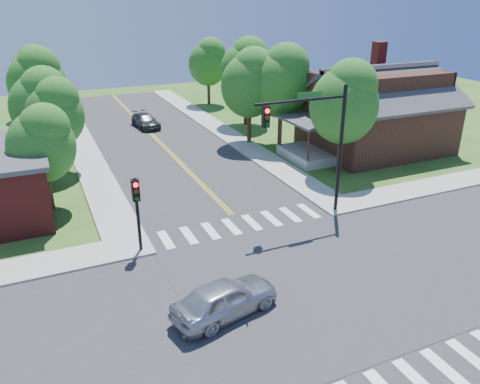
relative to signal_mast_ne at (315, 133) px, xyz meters
name	(u,v)px	position (x,y,z in m)	size (l,w,h in m)	color
ground	(301,285)	(-3.91, -5.59, -4.85)	(100.00, 100.00, 0.00)	#28591B
road_ns	(301,285)	(-3.91, -5.59, -4.83)	(10.00, 90.00, 0.04)	#2D2D30
road_ew	(301,285)	(-3.91, -5.59, -4.83)	(90.00, 10.00, 0.04)	#2D2D30
intersection_patch	(301,285)	(-3.91, -5.59, -4.85)	(10.20, 10.20, 0.06)	#2D2D30
sidewalk_ne	(366,142)	(11.90, 10.23, -4.78)	(40.00, 40.00, 0.14)	#9E9B93
crosswalk_north	(242,224)	(-3.91, 0.61, -4.80)	(8.85, 2.00, 0.01)	white
centerline	(302,284)	(-3.91, -5.59, -4.80)	(0.30, 90.00, 0.01)	yellow
signal_mast_ne	(315,133)	(0.00, 0.00, 0.00)	(5.30, 0.42, 7.20)	black
signal_pole_nw	(137,202)	(-9.51, -0.01, -2.19)	(0.34, 0.42, 3.80)	black
house_ne	(376,108)	(11.19, 8.65, -1.52)	(13.05, 8.80, 7.11)	black
tree_e_a	(346,100)	(5.52, 5.01, 0.26)	(4.59, 4.36, 7.81)	#382314
tree_e_b	(283,79)	(5.02, 12.59, 0.51)	(4.81, 4.57, 8.18)	#382314
tree_e_c	(247,68)	(5.28, 19.86, 0.47)	(4.78, 4.54, 8.13)	#382314
tree_e_d	(209,61)	(5.26, 29.72, -0.06)	(4.30, 4.09, 7.32)	#382314
tree_w_a	(43,142)	(-13.00, 6.94, -0.80)	(3.64, 3.46, 6.19)	#382314
tree_w_b	(43,103)	(-12.53, 14.25, -0.14)	(4.23, 4.02, 7.20)	#382314
tree_w_c	(38,79)	(-12.47, 21.94, 0.27)	(4.60, 4.37, 7.82)	#382314
tree_w_d	(34,70)	(-12.54, 30.99, -0.17)	(4.21, 4.00, 7.15)	#382314
tree_house	(251,81)	(2.92, 14.03, 0.29)	(4.61, 4.38, 7.84)	#382314
tree_bldg	(55,111)	(-11.89, 13.02, -0.50)	(3.91, 3.71, 6.64)	#382314
car_silver	(225,299)	(-7.65, -6.10, -4.12)	(4.59, 2.69, 1.47)	#B3B6BB
car_dgrey	(146,121)	(-3.82, 22.55, -4.23)	(2.21, 4.42, 1.23)	#2E3234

